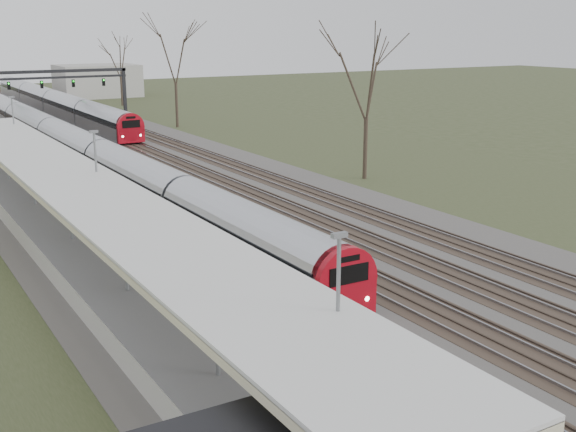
{
  "coord_description": "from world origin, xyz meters",
  "views": [
    {
      "loc": [
        -16.96,
        0.75,
        10.69
      ],
      "look_at": [
        -0.04,
        29.24,
        2.0
      ],
      "focal_mm": 45.0,
      "sensor_mm": 36.0,
      "label": 1
    }
  ],
  "objects": [
    {
      "name": "signal_gantry",
      "position": [
        0.29,
        84.99,
        4.91
      ],
      "size": [
        21.0,
        0.59,
        6.08
      ],
      "color": "black",
      "rests_on": "ground"
    },
    {
      "name": "platform",
      "position": [
        -9.05,
        37.5,
        0.5
      ],
      "size": [
        3.5,
        69.0,
        1.0
      ],
      "primitive_type": "cube",
      "color": "#9E9B93",
      "rests_on": "ground"
    },
    {
      "name": "canopy",
      "position": [
        -9.05,
        32.99,
        3.93
      ],
      "size": [
        4.1,
        50.0,
        3.11
      ],
      "color": "slate",
      "rests_on": "platform"
    },
    {
      "name": "tree_east_far",
      "position": [
        14.0,
        42.0,
        7.29
      ],
      "size": [
        5.0,
        5.0,
        10.3
      ],
      "color": "#2D231C",
      "rests_on": "ground"
    },
    {
      "name": "train_far",
      "position": [
        4.5,
        95.13,
        1.48
      ],
      "size": [
        2.62,
        60.21,
        3.05
      ],
      "color": "#9C9FA6",
      "rests_on": "ground"
    },
    {
      "name": "track_bed",
      "position": [
        0.26,
        55.0,
        0.06
      ],
      "size": [
        24.0,
        160.0,
        0.22
      ],
      "color": "#474442",
      "rests_on": "ground"
    },
    {
      "name": "train_near",
      "position": [
        -2.5,
        65.7,
        1.48
      ],
      "size": [
        2.62,
        90.21,
        3.05
      ],
      "color": "#9C9FA6",
      "rests_on": "ground"
    }
  ]
}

